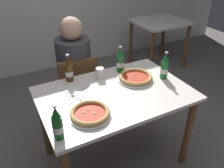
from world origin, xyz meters
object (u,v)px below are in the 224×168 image
at_px(pizza_margherita_near, 136,77).
at_px(napkin_with_cutlery, 72,96).
at_px(chair_behind_table, 77,88).
at_px(diner_seated, 75,77).
at_px(beer_bottle_extra, 165,67).
at_px(pizza_marinara_far, 90,113).
at_px(beer_bottle_right, 57,125).
at_px(beer_bottle_center, 69,70).
at_px(dining_table_background, 159,31).
at_px(dining_table_main, 115,104).
at_px(paper_cup, 100,73).
at_px(beer_bottle_left, 120,61).

height_order(pizza_margherita_near, napkin_with_cutlery, pizza_margherita_near).
height_order(chair_behind_table, diner_seated, diner_seated).
xyz_separation_m(diner_seated, beer_bottle_extra, (0.60, -0.65, 0.27)).
bearing_deg(pizza_marinara_far, chair_behind_table, 77.14).
bearing_deg(pizza_margherita_near, beer_bottle_extra, -20.89).
distance_m(diner_seated, beer_bottle_right, 1.08).
height_order(pizza_marinara_far, beer_bottle_center, beer_bottle_center).
relative_size(pizza_margherita_near, pizza_marinara_far, 1.06).
bearing_deg(dining_table_background, napkin_with_cutlery, -144.96).
relative_size(beer_bottle_center, beer_bottle_extra, 1.00).
xyz_separation_m(pizza_marinara_far, napkin_with_cutlery, (-0.03, 0.29, -0.02)).
xyz_separation_m(dining_table_background, beer_bottle_extra, (-1.09, -1.44, 0.26)).
xyz_separation_m(dining_table_main, paper_cup, (-0.01, 0.27, 0.16)).
distance_m(beer_bottle_extra, napkin_with_cutlery, 0.83).
bearing_deg(beer_bottle_extra, paper_cup, 152.06).
relative_size(dining_table_main, pizza_marinara_far, 4.01).
distance_m(pizza_margherita_near, napkin_with_cutlery, 0.58).
bearing_deg(beer_bottle_center, napkin_with_cutlery, -106.03).
height_order(pizza_margherita_near, beer_bottle_right, beer_bottle_right).
distance_m(dining_table_background, pizza_margherita_near, 1.90).
relative_size(beer_bottle_right, beer_bottle_extra, 1.00).
bearing_deg(pizza_marinara_far, diner_seated, 77.48).
distance_m(dining_table_main, pizza_margherita_near, 0.30).
height_order(beer_bottle_right, paper_cup, beer_bottle_right).
bearing_deg(napkin_with_cutlery, dining_table_main, -18.14).
bearing_deg(beer_bottle_extra, pizza_margherita_near, 159.11).
xyz_separation_m(pizza_margherita_near, paper_cup, (-0.26, 0.17, 0.03)).
xyz_separation_m(chair_behind_table, pizza_margherita_near, (0.37, -0.51, 0.29)).
xyz_separation_m(diner_seated, beer_bottle_center, (-0.15, -0.32, 0.27)).
distance_m(pizza_marinara_far, beer_bottle_extra, 0.81).
xyz_separation_m(pizza_margherita_near, napkin_with_cutlery, (-0.58, 0.01, -0.02)).
relative_size(dining_table_background, napkin_with_cutlery, 3.86).
bearing_deg(beer_bottle_center, paper_cup, -16.55).
height_order(chair_behind_table, beer_bottle_extra, beer_bottle_extra).
height_order(dining_table_background, paper_cup, paper_cup).
distance_m(pizza_marinara_far, paper_cup, 0.54).
height_order(beer_bottle_right, beer_bottle_extra, same).
xyz_separation_m(dining_table_main, pizza_marinara_far, (-0.29, -0.18, 0.14)).
distance_m(diner_seated, beer_bottle_left, 0.56).
height_order(diner_seated, beer_bottle_extra, diner_seated).
height_order(pizza_marinara_far, beer_bottle_extra, beer_bottle_extra).
relative_size(beer_bottle_left, beer_bottle_extra, 1.00).
distance_m(napkin_with_cutlery, paper_cup, 0.36).
xyz_separation_m(chair_behind_table, beer_bottle_right, (-0.43, -0.90, 0.37)).
bearing_deg(diner_seated, napkin_with_cutlery, -111.61).
relative_size(chair_behind_table, paper_cup, 8.95).
bearing_deg(chair_behind_table, paper_cup, 112.57).
relative_size(dining_table_background, beer_bottle_extra, 3.24).
distance_m(pizza_margherita_near, beer_bottle_center, 0.58).
xyz_separation_m(beer_bottle_center, beer_bottle_right, (-0.29, -0.63, 0.00)).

